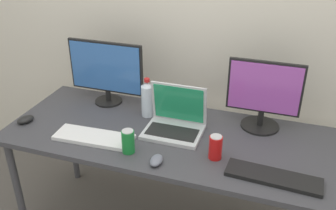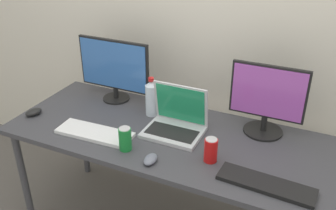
# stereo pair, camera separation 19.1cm
# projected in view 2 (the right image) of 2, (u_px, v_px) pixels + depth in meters

# --- Properties ---
(wall_back) EXTENTS (7.00, 0.08, 2.60)m
(wall_back) POSITION_uv_depth(u_px,v_px,m) (209.00, 9.00, 2.28)
(wall_back) COLOR silver
(wall_back) RESTS_ON ground
(work_desk) EXTENTS (1.81, 0.73, 0.74)m
(work_desk) POSITION_uv_depth(u_px,v_px,m) (168.00, 143.00, 2.09)
(work_desk) COLOR #424247
(work_desk) RESTS_ON ground
(monitor_left) EXTENTS (0.48, 0.17, 0.40)m
(monitor_left) POSITION_uv_depth(u_px,v_px,m) (114.00, 68.00, 2.34)
(monitor_left) COLOR black
(monitor_left) RESTS_ON work_desk
(monitor_center) EXTENTS (0.40, 0.21, 0.40)m
(monitor_center) POSITION_uv_depth(u_px,v_px,m) (267.00, 99.00, 1.99)
(monitor_center) COLOR black
(monitor_center) RESTS_ON work_desk
(laptop_silver) EXTENTS (0.32, 0.25, 0.26)m
(laptop_silver) POSITION_uv_depth(u_px,v_px,m) (176.00, 121.00, 2.07)
(laptop_silver) COLOR silver
(laptop_silver) RESTS_ON work_desk
(keyboard_main) EXTENTS (0.44, 0.15, 0.02)m
(keyboard_main) POSITION_uv_depth(u_px,v_px,m) (266.00, 184.00, 1.67)
(keyboard_main) COLOR black
(keyboard_main) RESTS_ON work_desk
(keyboard_aux) EXTENTS (0.44, 0.17, 0.02)m
(keyboard_aux) POSITION_uv_depth(u_px,v_px,m) (95.00, 133.00, 2.06)
(keyboard_aux) COLOR white
(keyboard_aux) RESTS_ON work_desk
(mouse_by_keyboard) EXTENTS (0.10, 0.12, 0.04)m
(mouse_by_keyboard) POSITION_uv_depth(u_px,v_px,m) (34.00, 112.00, 2.25)
(mouse_by_keyboard) COLOR black
(mouse_by_keyboard) RESTS_ON work_desk
(mouse_by_laptop) EXTENTS (0.06, 0.10, 0.03)m
(mouse_by_laptop) POSITION_uv_depth(u_px,v_px,m) (150.00, 159.00, 1.83)
(mouse_by_laptop) COLOR slate
(mouse_by_laptop) RESTS_ON work_desk
(water_bottle) EXTENTS (0.07, 0.07, 0.24)m
(water_bottle) POSITION_uv_depth(u_px,v_px,m) (151.00, 98.00, 2.21)
(water_bottle) COLOR silver
(water_bottle) RESTS_ON work_desk
(soda_can_near_keyboard) EXTENTS (0.07, 0.07, 0.13)m
(soda_can_near_keyboard) POSITION_uv_depth(u_px,v_px,m) (211.00, 150.00, 1.82)
(soda_can_near_keyboard) COLOR red
(soda_can_near_keyboard) RESTS_ON work_desk
(soda_can_by_laptop) EXTENTS (0.07, 0.07, 0.13)m
(soda_can_by_laptop) POSITION_uv_depth(u_px,v_px,m) (125.00, 139.00, 1.91)
(soda_can_by_laptop) COLOR #197F33
(soda_can_by_laptop) RESTS_ON work_desk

